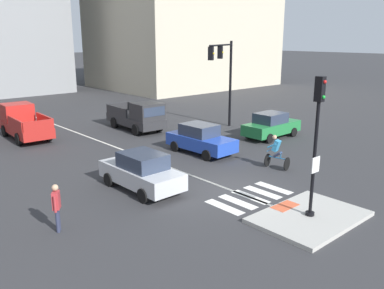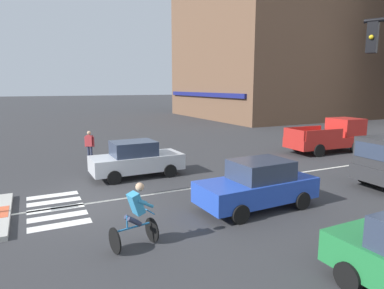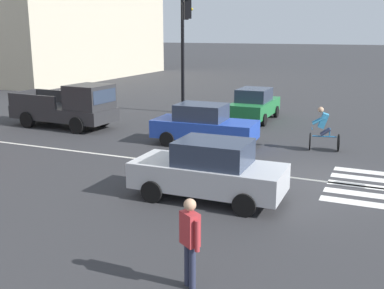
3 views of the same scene
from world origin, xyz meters
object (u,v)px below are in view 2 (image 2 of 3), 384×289
car_blue_eastbound_mid (258,185)px  cyclist (136,214)px  car_silver_westbound_near (136,159)px  pedestrian_at_curb_left (90,143)px  pickup_truck_red_westbound_distant (332,136)px

car_blue_eastbound_mid → cyclist: 4.60m
car_silver_westbound_near → cyclist: 6.95m
cyclist → pedestrian_at_curb_left: (-10.99, 0.66, 0.11)m
car_blue_eastbound_mid → pickup_truck_red_westbound_distant: 11.95m
car_silver_westbound_near → pickup_truck_red_westbound_distant: pickup_truck_red_westbound_distant is taller
pedestrian_at_curb_left → car_silver_westbound_near: bearing=17.2°
car_blue_eastbound_mid → car_silver_westbound_near: (-5.72, -2.49, 0.00)m
car_silver_westbound_near → pedestrian_at_curb_left: bearing=-162.8°
car_blue_eastbound_mid → cyclist: bearing=-78.2°
car_silver_westbound_near → cyclist: size_ratio=2.46×
car_blue_eastbound_mid → pickup_truck_red_westbound_distant: size_ratio=0.80×
car_blue_eastbound_mid → pedestrian_at_curb_left: pedestrian_at_curb_left is taller
cyclist → pedestrian_at_curb_left: cyclist is taller
car_silver_westbound_near → cyclist: bearing=-16.8°
car_blue_eastbound_mid → car_silver_westbound_near: size_ratio=1.01×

